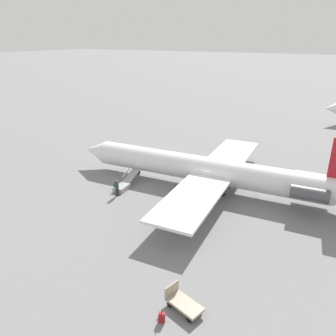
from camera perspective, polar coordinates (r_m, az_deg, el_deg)
ground_plane at (r=34.83m, az=6.05°, el=-3.31°), size 600.00×600.00×0.00m
airplane_main at (r=33.73m, az=7.72°, el=-0.43°), size 30.85×23.39×6.92m
boarding_stairs at (r=34.50m, az=-7.69°, el=-2.97°), size 1.31×4.08×1.71m
passenger at (r=32.77m, az=-8.92°, el=-3.22°), size 0.36×0.55×1.74m
luggage_cart at (r=20.52m, az=2.62°, el=-22.40°), size 2.42×1.66×1.22m
suitcase at (r=19.94m, az=-1.09°, el=-24.57°), size 0.42×0.34×0.88m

